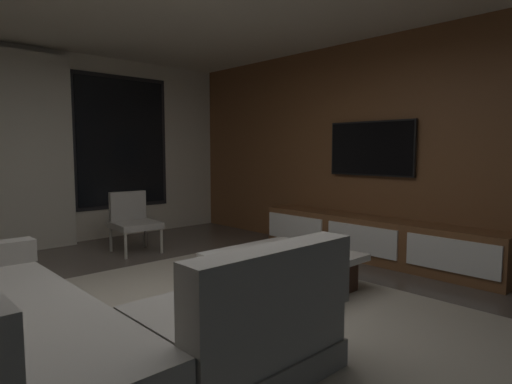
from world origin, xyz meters
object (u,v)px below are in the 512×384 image
(sectional_couch, at_px, (70,331))
(book_stack_on_coffee_table, at_px, (272,251))
(coffee_table, at_px, (283,271))
(mounted_tv, at_px, (371,148))
(accent_chair_near_window, at_px, (133,219))
(media_console, at_px, (375,240))

(sectional_couch, xyz_separation_m, book_stack_on_coffee_table, (1.88, 0.22, 0.13))
(coffee_table, xyz_separation_m, book_stack_on_coffee_table, (-0.18, -0.03, 0.23))
(mounted_tv, bearing_deg, book_stack_on_coffee_table, -173.04)
(coffee_table, height_order, book_stack_on_coffee_table, book_stack_on_coffee_table)
(coffee_table, bearing_deg, book_stack_on_coffee_table, -170.52)
(coffee_table, height_order, accent_chair_near_window, accent_chair_near_window)
(mounted_tv, bearing_deg, accent_chair_near_window, 132.35)
(coffee_table, distance_m, book_stack_on_coffee_table, 0.29)
(book_stack_on_coffee_table, relative_size, mounted_tv, 0.22)
(sectional_couch, height_order, mounted_tv, mounted_tv)
(sectional_couch, distance_m, accent_chair_near_window, 3.26)
(sectional_couch, relative_size, accent_chair_near_window, 3.21)
(media_console, bearing_deg, sectional_couch, -175.87)
(book_stack_on_coffee_table, height_order, media_console, media_console)
(coffee_table, bearing_deg, sectional_couch, -173.01)
(media_console, bearing_deg, coffee_table, -179.54)
(sectional_couch, xyz_separation_m, accent_chair_near_window, (1.79, 2.72, 0.14))
(book_stack_on_coffee_table, xyz_separation_m, accent_chair_near_window, (-0.09, 2.50, 0.02))
(sectional_couch, distance_m, mounted_tv, 4.02)
(sectional_couch, bearing_deg, mounted_tv, 6.85)
(book_stack_on_coffee_table, height_order, accent_chair_near_window, accent_chair_near_window)
(coffee_table, bearing_deg, accent_chair_near_window, 96.12)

